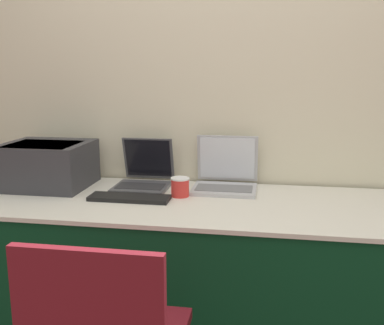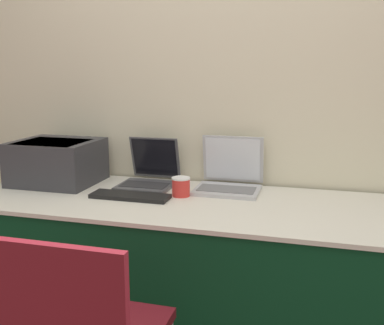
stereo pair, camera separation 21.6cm
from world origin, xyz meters
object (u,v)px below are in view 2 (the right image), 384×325
object	(u,v)px
laptop_right	(229,178)
coffee_cup	(181,187)
external_keyboard	(130,196)
laptop_left	(149,175)
printer	(57,160)

from	to	relation	value
laptop_right	coffee_cup	distance (m)	0.28
external_keyboard	coffee_cup	xyz separation A→B (m)	(0.23, 0.11, 0.04)
laptop_left	coffee_cup	xyz separation A→B (m)	(0.23, -0.16, -0.01)
external_keyboard	coffee_cup	world-z (taller)	coffee_cup
laptop_right	coffee_cup	bearing A→B (deg)	-137.74
printer	laptop_left	size ratio (longest dim) A/B	1.40
laptop_left	external_keyboard	bearing A→B (deg)	-89.99
printer	coffee_cup	size ratio (longest dim) A/B	4.65
laptop_right	external_keyboard	size ratio (longest dim) A/B	0.84
laptop_left	external_keyboard	size ratio (longest dim) A/B	0.80
laptop_right	external_keyboard	xyz separation A→B (m)	(-0.44, -0.29, -0.05)
laptop_left	laptop_right	world-z (taller)	laptop_right
external_keyboard	coffee_cup	distance (m)	0.26
laptop_right	external_keyboard	distance (m)	0.53
laptop_left	coffee_cup	distance (m)	0.28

